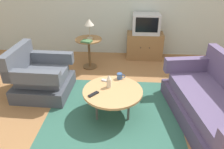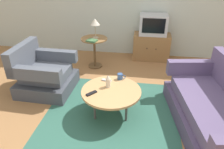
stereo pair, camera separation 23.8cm
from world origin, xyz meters
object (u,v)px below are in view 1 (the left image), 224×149
at_px(tv_stand, 144,46).
at_px(coffee_table, 113,92).
at_px(mug, 120,76).
at_px(side_table, 89,47).
at_px(tv_remote_silver, 107,81).
at_px(armchair, 40,78).
at_px(tv_remote_dark, 93,94).
at_px(couch, 215,107).
at_px(book, 87,41).
at_px(television, 146,24).
at_px(vase, 109,81).
at_px(table_lamp, 89,23).

bearing_deg(tv_stand, coffee_table, -105.62).
distance_m(coffee_table, mug, 0.36).
relative_size(side_table, tv_remote_silver, 3.98).
distance_m(armchair, mug, 1.41).
distance_m(tv_stand, tv_remote_dark, 2.47).
xyz_separation_m(couch, tv_stand, (-0.84, 2.28, 0.01)).
bearing_deg(tv_remote_silver, book, -49.93).
relative_size(coffee_table, television, 1.46).
bearing_deg(tv_stand, vase, -107.71).
bearing_deg(tv_stand, television, -90.00).
bearing_deg(tv_remote_silver, table_lamp, -54.37).
bearing_deg(vase, mug, 59.68).
bearing_deg(coffee_table, television, 74.37).
bearing_deg(vase, television, 72.28).
xyz_separation_m(mug, tv_remote_dark, (-0.35, -0.48, -0.04)).
height_order(side_table, tv_remote_dark, side_table).
distance_m(coffee_table, tv_stand, 2.26).
distance_m(couch, tv_remote_silver, 1.61).
height_order(tv_stand, tv_remote_silver, tv_stand).
height_order(vase, mug, vase).
height_order(coffee_table, vase, vase).
bearing_deg(table_lamp, mug, -61.63).
distance_m(television, book, 1.46).
distance_m(couch, table_lamp, 2.73).
xyz_separation_m(armchair, television, (1.90, 1.66, 0.53)).
height_order(armchair, tv_remote_silver, armchair).
xyz_separation_m(side_table, tv_remote_silver, (0.49, -1.32, -0.03)).
distance_m(armchair, tv_remote_dark, 1.23).
bearing_deg(tv_remote_silver, side_table, -53.12).
relative_size(side_table, table_lamp, 1.59).
relative_size(tv_stand, tv_remote_silver, 5.06).
relative_size(coffee_table, tv_stand, 1.06).
bearing_deg(coffee_table, tv_remote_silver, 114.23).
xyz_separation_m(couch, mug, (-1.36, 0.45, 0.18)).
bearing_deg(coffee_table, table_lamp, 110.08).
bearing_deg(couch, tv_remote_dark, 81.62).
bearing_deg(vase, tv_stand, 72.29).
xyz_separation_m(side_table, vase, (0.55, -1.49, 0.05)).
height_order(couch, coffee_table, couch).
bearing_deg(armchair, vase, 72.53).
relative_size(couch, tv_remote_silver, 11.96).
height_order(coffee_table, television, television).
height_order(tv_remote_dark, tv_remote_silver, same).
height_order(tv_remote_dark, book, book).
distance_m(armchair, tv_stand, 2.52).
relative_size(armchair, coffee_table, 1.06).
distance_m(side_table, tv_remote_dark, 1.74).
bearing_deg(side_table, armchair, -123.01).
distance_m(couch, book, 2.57).
distance_m(mug, tv_remote_dark, 0.60).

